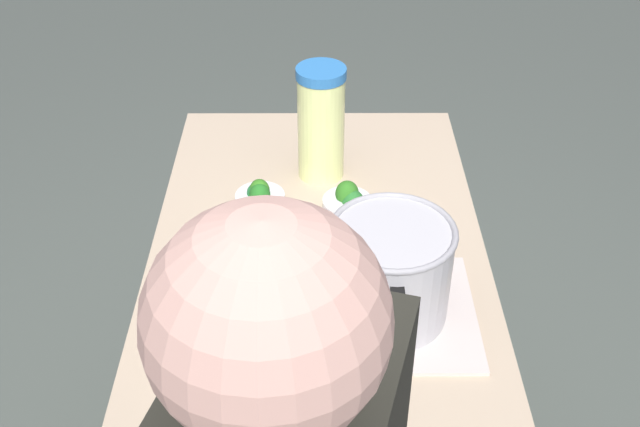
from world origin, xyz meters
The scene contains 8 objects.
counter_slab centered at (0.00, 0.00, 0.47)m, with size 1.04×0.71×0.94m, color tan.
dish_cloth centered at (0.25, 0.13, 0.94)m, with size 0.31×0.33×0.01m, color beige.
cooking_pot centered at (0.25, 0.13, 1.05)m, with size 0.30×0.23×0.20m.
lemonade_pitcher centered at (-0.23, 0.01, 1.08)m, with size 0.11×0.11×0.28m.
mason_jar centered at (0.20, -0.18, 1.00)m, with size 0.08×0.08×0.12m.
broccoli_bowl_front centered at (-0.08, -0.13, 0.97)m, with size 0.11×0.11×0.08m.
broccoli_bowl_center centered at (-0.05, 0.07, 0.97)m, with size 0.11×0.11×0.09m.
broccoli_bowl_back centered at (0.41, -0.16, 0.97)m, with size 0.14×0.14×0.08m.
Camera 1 is at (1.30, -0.00, 1.96)m, focal length 42.99 mm.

